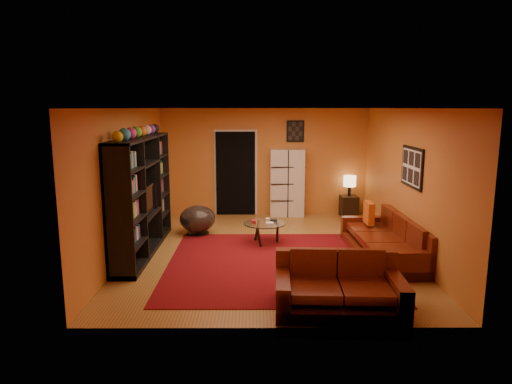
{
  "coord_description": "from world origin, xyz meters",
  "views": [
    {
      "loc": [
        -0.25,
        -8.09,
        2.61
      ],
      "look_at": [
        -0.21,
        0.1,
        1.09
      ],
      "focal_mm": 32.0,
      "sensor_mm": 36.0,
      "label": 1
    }
  ],
  "objects_px": {
    "coffee_table": "(264,225)",
    "storage_cabinet": "(288,183)",
    "entertainment_unit": "(142,195)",
    "table_lamp": "(350,182)",
    "side_table": "(349,206)",
    "tv": "(145,199)",
    "bowl_chair": "(198,219)",
    "loveseat": "(338,287)",
    "sofa": "(389,241)"
  },
  "relations": [
    {
      "from": "loveseat",
      "to": "table_lamp",
      "type": "distance_m",
      "value": 5.33
    },
    {
      "from": "tv",
      "to": "loveseat",
      "type": "xyz_separation_m",
      "value": [
        3.09,
        -2.43,
        -0.7
      ]
    },
    {
      "from": "entertainment_unit",
      "to": "coffee_table",
      "type": "xyz_separation_m",
      "value": [
        2.23,
        0.46,
        -0.68
      ]
    },
    {
      "from": "entertainment_unit",
      "to": "loveseat",
      "type": "relative_size",
      "value": 1.77
    },
    {
      "from": "tv",
      "to": "coffee_table",
      "type": "distance_m",
      "value": 2.3
    },
    {
      "from": "storage_cabinet",
      "to": "side_table",
      "type": "bearing_deg",
      "value": 2.24
    },
    {
      "from": "entertainment_unit",
      "to": "bowl_chair",
      "type": "distance_m",
      "value": 1.6
    },
    {
      "from": "tv",
      "to": "storage_cabinet",
      "type": "bearing_deg",
      "value": -45.08
    },
    {
      "from": "loveseat",
      "to": "table_lamp",
      "type": "relative_size",
      "value": 3.42
    },
    {
      "from": "tv",
      "to": "storage_cabinet",
      "type": "xyz_separation_m",
      "value": [
        2.79,
        2.78,
        -0.16
      ]
    },
    {
      "from": "coffee_table",
      "to": "storage_cabinet",
      "type": "height_order",
      "value": "storage_cabinet"
    },
    {
      "from": "side_table",
      "to": "sofa",
      "type": "bearing_deg",
      "value": -88.48
    },
    {
      "from": "coffee_table",
      "to": "side_table",
      "type": "bearing_deg",
      "value": 47.34
    },
    {
      "from": "storage_cabinet",
      "to": "side_table",
      "type": "relative_size",
      "value": 3.26
    },
    {
      "from": "side_table",
      "to": "storage_cabinet",
      "type": "bearing_deg",
      "value": 178.09
    },
    {
      "from": "loveseat",
      "to": "bowl_chair",
      "type": "height_order",
      "value": "loveseat"
    },
    {
      "from": "loveseat",
      "to": "side_table",
      "type": "bearing_deg",
      "value": -10.41
    },
    {
      "from": "storage_cabinet",
      "to": "table_lamp",
      "type": "bearing_deg",
      "value": 2.24
    },
    {
      "from": "entertainment_unit",
      "to": "coffee_table",
      "type": "height_order",
      "value": "entertainment_unit"
    },
    {
      "from": "loveseat",
      "to": "coffee_table",
      "type": "relative_size",
      "value": 2.07
    },
    {
      "from": "coffee_table",
      "to": "storage_cabinet",
      "type": "xyz_separation_m",
      "value": [
        0.61,
        2.34,
        0.45
      ]
    },
    {
      "from": "sofa",
      "to": "side_table",
      "type": "height_order",
      "value": "sofa"
    },
    {
      "from": "loveseat",
      "to": "storage_cabinet",
      "type": "relative_size",
      "value": 1.04
    },
    {
      "from": "side_table",
      "to": "table_lamp",
      "type": "height_order",
      "value": "table_lamp"
    },
    {
      "from": "sofa",
      "to": "side_table",
      "type": "bearing_deg",
      "value": 89.67
    },
    {
      "from": "loveseat",
      "to": "storage_cabinet",
      "type": "distance_m",
      "value": 5.25
    },
    {
      "from": "entertainment_unit",
      "to": "storage_cabinet",
      "type": "relative_size",
      "value": 1.84
    },
    {
      "from": "bowl_chair",
      "to": "side_table",
      "type": "bearing_deg",
      "value": 24.58
    },
    {
      "from": "bowl_chair",
      "to": "coffee_table",
      "type": "bearing_deg",
      "value": -26.59
    },
    {
      "from": "sofa",
      "to": "coffee_table",
      "type": "height_order",
      "value": "sofa"
    },
    {
      "from": "bowl_chair",
      "to": "side_table",
      "type": "relative_size",
      "value": 1.49
    },
    {
      "from": "entertainment_unit",
      "to": "table_lamp",
      "type": "height_order",
      "value": "entertainment_unit"
    },
    {
      "from": "coffee_table",
      "to": "side_table",
      "type": "distance_m",
      "value": 3.11
    },
    {
      "from": "coffee_table",
      "to": "side_table",
      "type": "xyz_separation_m",
      "value": [
        2.11,
        2.29,
        -0.12
      ]
    },
    {
      "from": "side_table",
      "to": "tv",
      "type": "bearing_deg",
      "value": -147.49
    },
    {
      "from": "sofa",
      "to": "loveseat",
      "type": "distance_m",
      "value": 2.44
    },
    {
      "from": "sofa",
      "to": "coffee_table",
      "type": "distance_m",
      "value": 2.33
    },
    {
      "from": "sofa",
      "to": "bowl_chair",
      "type": "relative_size",
      "value": 3.32
    },
    {
      "from": "tv",
      "to": "table_lamp",
      "type": "distance_m",
      "value": 5.08
    },
    {
      "from": "entertainment_unit",
      "to": "sofa",
      "type": "bearing_deg",
      "value": -4.37
    },
    {
      "from": "loveseat",
      "to": "table_lamp",
      "type": "height_order",
      "value": "table_lamp"
    },
    {
      "from": "loveseat",
      "to": "coffee_table",
      "type": "distance_m",
      "value": 3.02
    },
    {
      "from": "entertainment_unit",
      "to": "tv",
      "type": "xyz_separation_m",
      "value": [
        0.05,
        0.02,
        -0.07
      ]
    },
    {
      "from": "entertainment_unit",
      "to": "storage_cabinet",
      "type": "height_order",
      "value": "entertainment_unit"
    },
    {
      "from": "sofa",
      "to": "coffee_table",
      "type": "relative_size",
      "value": 3.04
    },
    {
      "from": "storage_cabinet",
      "to": "bowl_chair",
      "type": "bearing_deg",
      "value": -136.29
    },
    {
      "from": "table_lamp",
      "to": "loveseat",
      "type": "bearing_deg",
      "value": -103.06
    },
    {
      "from": "storage_cabinet",
      "to": "side_table",
      "type": "distance_m",
      "value": 1.6
    },
    {
      "from": "tv",
      "to": "entertainment_unit",
      "type": "bearing_deg",
      "value": 109.63
    },
    {
      "from": "entertainment_unit",
      "to": "storage_cabinet",
      "type": "distance_m",
      "value": 3.99
    }
  ]
}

